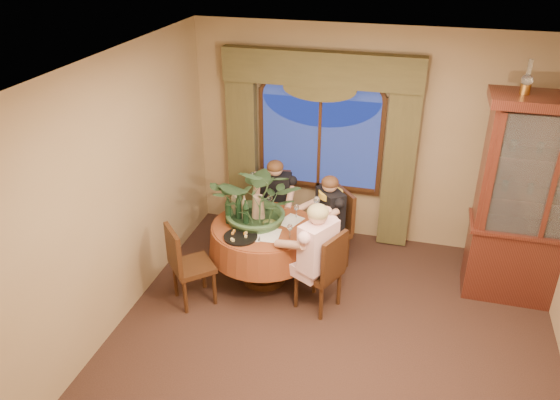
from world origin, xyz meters
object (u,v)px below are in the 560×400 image
(china_cabinet, at_px, (542,205))
(chair_right, at_px, (318,270))
(chair_front_left, at_px, (193,264))
(person_scarf, at_px, (330,221))
(wine_bottle_3, at_px, (228,210))
(stoneware_vase, at_px, (258,208))
(centerpiece_plant, at_px, (259,169))
(chair_back, at_px, (273,210))
(wine_bottle_2, at_px, (244,209))
(wine_bottle_0, at_px, (234,203))
(wine_bottle_1, at_px, (238,208))
(person_back, at_px, (276,204))
(wine_bottle_4, at_px, (246,213))
(dining_table, at_px, (264,253))
(chair_back_right, at_px, (330,230))
(oil_lamp_left, at_px, (528,77))
(person_pink, at_px, (318,260))
(olive_bowl, at_px, (270,225))

(china_cabinet, relative_size, chair_right, 2.45)
(chair_front_left, bearing_deg, person_scarf, 88.05)
(chair_right, height_order, wine_bottle_3, wine_bottle_3)
(stoneware_vase, distance_m, centerpiece_plant, 0.50)
(chair_right, bearing_deg, chair_back, 60.25)
(stoneware_vase, distance_m, wine_bottle_2, 0.16)
(wine_bottle_0, height_order, wine_bottle_1, same)
(chair_right, distance_m, person_back, 1.37)
(centerpiece_plant, xyz_separation_m, wine_bottle_0, (-0.33, 0.04, -0.49))
(stoneware_vase, height_order, wine_bottle_4, wine_bottle_4)
(chair_back, distance_m, wine_bottle_4, 1.01)
(dining_table, relative_size, chair_right, 1.33)
(chair_back_right, bearing_deg, wine_bottle_0, 72.54)
(dining_table, relative_size, oil_lamp_left, 3.75)
(oil_lamp_left, xyz_separation_m, wine_bottle_1, (-2.84, -0.46, -1.60))
(centerpiece_plant, relative_size, wine_bottle_1, 3.52)
(chair_right, height_order, wine_bottle_2, wine_bottle_2)
(oil_lamp_left, relative_size, centerpiece_plant, 0.29)
(wine_bottle_2, distance_m, wine_bottle_3, 0.19)
(person_back, relative_size, wine_bottle_4, 3.72)
(wine_bottle_1, relative_size, wine_bottle_4, 1.00)
(wine_bottle_2, distance_m, wine_bottle_4, 0.11)
(wine_bottle_4, bearing_deg, person_pink, -20.11)
(chair_back_right, bearing_deg, wine_bottle_3, 80.04)
(china_cabinet, bearing_deg, wine_bottle_3, -171.12)
(stoneware_vase, distance_m, wine_bottle_0, 0.30)
(centerpiece_plant, xyz_separation_m, wine_bottle_1, (-0.24, -0.07, -0.49))
(stoneware_vase, xyz_separation_m, centerpiece_plant, (0.03, -0.03, 0.50))
(chair_back, bearing_deg, oil_lamp_left, 163.81)
(china_cabinet, distance_m, centerpiece_plant, 3.05)
(person_scarf, bearing_deg, wine_bottle_4, 86.72)
(chair_back_right, relative_size, olive_bowl, 5.77)
(wine_bottle_3, bearing_deg, stoneware_vase, 28.59)
(chair_front_left, xyz_separation_m, person_back, (0.57, 1.37, 0.13))
(centerpiece_plant, bearing_deg, wine_bottle_1, -163.87)
(dining_table, height_order, wine_bottle_2, wine_bottle_2)
(chair_back, xyz_separation_m, chair_front_left, (-0.51, -1.43, 0.00))
(stoneware_vase, distance_m, olive_bowl, 0.25)
(chair_right, distance_m, wine_bottle_4, 1.03)
(stoneware_vase, height_order, wine_bottle_2, wine_bottle_2)
(person_back, distance_m, person_scarf, 0.79)
(olive_bowl, relative_size, wine_bottle_0, 0.50)
(china_cabinet, relative_size, stoneware_vase, 7.79)
(person_scarf, distance_m, wine_bottle_1, 1.15)
(centerpiece_plant, bearing_deg, chair_back_right, 32.03)
(chair_front_left, relative_size, person_scarf, 0.79)
(oil_lamp_left, bearing_deg, olive_bowl, -168.79)
(china_cabinet, height_order, person_back, china_cabinet)
(person_scarf, distance_m, wine_bottle_2, 1.09)
(olive_bowl, height_order, wine_bottle_1, wine_bottle_1)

